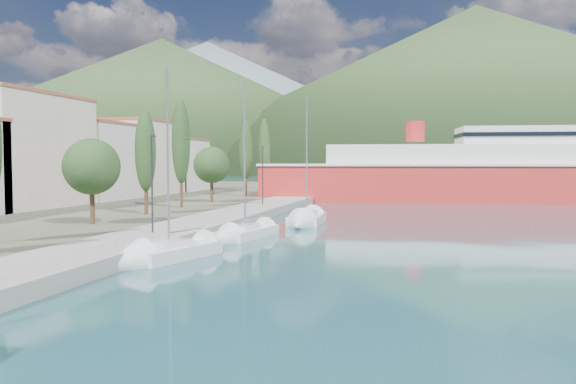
# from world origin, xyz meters

# --- Properties ---
(ground) EXTENTS (1400.00, 1400.00, 0.00)m
(ground) POSITION_xyz_m (0.00, 120.00, 0.00)
(ground) COLOR #204F57
(quay) EXTENTS (5.00, 88.00, 0.80)m
(quay) POSITION_xyz_m (-9.00, 26.00, 0.40)
(quay) COLOR gray
(quay) RESTS_ON ground
(hills_far) EXTENTS (1480.00, 900.00, 180.00)m
(hills_far) POSITION_xyz_m (138.59, 618.73, 77.39)
(hills_far) COLOR slate
(hills_far) RESTS_ON ground
(hills_near) EXTENTS (1010.00, 520.00, 115.00)m
(hills_near) POSITION_xyz_m (98.04, 372.50, 49.18)
(hills_near) COLOR #314B25
(hills_near) RESTS_ON ground
(town_buildings) EXTENTS (9.20, 69.20, 11.30)m
(town_buildings) POSITION_xyz_m (-32.00, 36.91, 5.57)
(town_buildings) COLOR beige
(town_buildings) RESTS_ON land_strip
(tree_row) EXTENTS (4.10, 62.12, 10.95)m
(tree_row) POSITION_xyz_m (-15.91, 32.10, 5.88)
(tree_row) COLOR #47301E
(tree_row) RESTS_ON land_strip
(lamp_posts) EXTENTS (0.15, 46.67, 6.06)m
(lamp_posts) POSITION_xyz_m (-9.00, 15.94, 4.08)
(lamp_posts) COLOR #2D2D33
(lamp_posts) RESTS_ON quay
(sailboat_near) EXTENTS (4.42, 8.05, 11.09)m
(sailboat_near) POSITION_xyz_m (-6.15, 9.17, 0.30)
(sailboat_near) COLOR silver
(sailboat_near) RESTS_ON ground
(sailboat_mid) EXTENTS (3.46, 8.28, 11.56)m
(sailboat_mid) POSITION_xyz_m (-4.72, 18.11, 0.29)
(sailboat_mid) COLOR silver
(sailboat_mid) RESTS_ON ground
(sailboat_far) EXTENTS (2.79, 8.00, 11.64)m
(sailboat_far) POSITION_xyz_m (-2.13, 27.73, 0.32)
(sailboat_far) COLOR silver
(sailboat_far) RESTS_ON ground
(ferry) EXTENTS (57.77, 18.67, 11.27)m
(ferry) POSITION_xyz_m (14.01, 61.71, 3.43)
(ferry) COLOR red
(ferry) RESTS_ON ground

